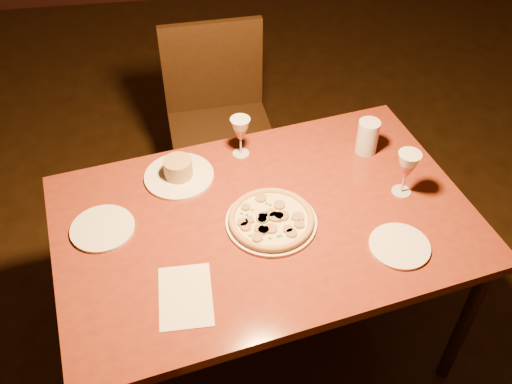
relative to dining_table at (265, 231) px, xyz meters
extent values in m
cube|color=maroon|center=(0.00, 0.00, 0.05)|extent=(1.51, 1.11, 0.04)
cylinder|color=black|center=(-0.68, 0.26, -0.32)|extent=(0.05, 0.05, 0.70)
cylinder|color=black|center=(0.68, -0.26, -0.32)|extent=(0.05, 0.05, 0.70)
cylinder|color=black|center=(0.55, 0.49, -0.32)|extent=(0.05, 0.05, 0.70)
cube|color=black|center=(-0.07, 0.76, -0.18)|extent=(0.48, 0.48, 0.04)
cube|color=black|center=(-0.08, 0.97, 0.06)|extent=(0.46, 0.06, 0.43)
cylinder|color=black|center=(-0.25, 0.57, -0.44)|extent=(0.04, 0.04, 0.47)
cylinder|color=black|center=(-0.27, 0.93, -0.44)|extent=(0.04, 0.04, 0.47)
cylinder|color=black|center=(0.12, 0.59, -0.44)|extent=(0.04, 0.04, 0.47)
cylinder|color=black|center=(0.10, 0.95, -0.44)|extent=(0.04, 0.04, 0.47)
cylinder|color=white|center=(0.02, -0.03, 0.07)|extent=(0.30, 0.30, 0.01)
cylinder|color=#F8EBAB|center=(0.02, -0.03, 0.08)|extent=(0.27, 0.27, 0.01)
torus|color=tan|center=(0.02, -0.03, 0.09)|extent=(0.28, 0.28, 0.02)
cylinder|color=white|center=(-0.27, 0.24, 0.07)|extent=(0.25, 0.25, 0.01)
cylinder|color=#A4845E|center=(-0.27, 0.24, 0.11)|extent=(0.10, 0.10, 0.07)
cylinder|color=silver|center=(0.43, 0.29, 0.13)|extent=(0.08, 0.08, 0.13)
cylinder|color=white|center=(-0.53, 0.02, 0.07)|extent=(0.21, 0.21, 0.01)
cylinder|color=white|center=(0.40, -0.19, 0.07)|extent=(0.19, 0.19, 0.01)
cube|color=white|center=(-0.28, -0.28, 0.07)|extent=(0.16, 0.23, 0.00)
camera|label=1|loc=(-0.22, -1.28, 1.44)|focal=40.00mm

